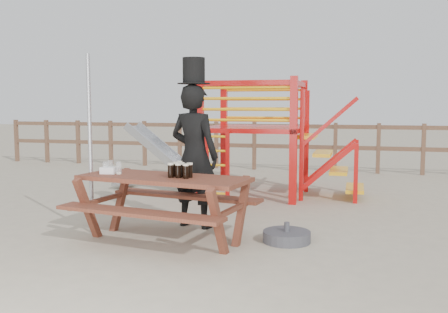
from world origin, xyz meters
TOP-DOWN VIEW (x-y plane):
  - ground at (0.00, 0.00)m, footprint 60.00×60.00m
  - back_fence at (0.00, 7.00)m, footprint 15.09×0.09m
  - playground_fort at (0.12, 3.58)m, footprint 4.71×1.84m
  - picnic_table at (-0.22, 0.17)m, footprint 2.24×1.71m
  - man_with_hat at (-0.09, 0.96)m, footprint 0.79×0.61m
  - metal_pole at (-1.25, 0.29)m, footprint 0.05×0.05m
  - parasol_base at (1.22, 0.51)m, footprint 0.57×0.57m
  - paper_bag at (-0.96, 0.21)m, footprint 0.19×0.16m
  - stout_pints at (0.00, 0.15)m, footprint 0.28×0.31m
  - empty_glasses at (-0.93, 0.24)m, footprint 0.26×0.24m

SIDE VIEW (x-z plane):
  - ground at x=0.00m, z-range 0.00..0.00m
  - parasol_base at x=1.22m, z-range -0.05..0.19m
  - picnic_table at x=-0.22m, z-range 0.10..0.89m
  - back_fence at x=0.00m, z-range 0.14..1.34m
  - paper_bag at x=-0.96m, z-range 0.79..0.87m
  - empty_glasses at x=-0.93m, z-range 0.78..0.93m
  - stout_pints at x=0.00m, z-range 0.79..0.96m
  - man_with_hat at x=-0.09m, z-range -0.12..2.14m
  - playground_fort at x=0.12m, z-range 0.02..2.12m
  - metal_pole at x=-1.25m, z-range 0.00..2.27m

